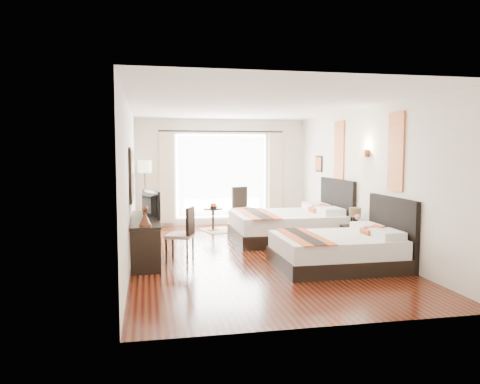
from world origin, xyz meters
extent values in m
cube|color=#330B09|center=(0.00, 0.00, -0.01)|extent=(4.50, 7.50, 0.01)
cube|color=white|center=(0.00, 0.00, 2.79)|extent=(4.50, 7.50, 0.02)
cube|color=silver|center=(2.25, 0.00, 1.40)|extent=(0.01, 7.50, 2.80)
cube|color=silver|center=(-2.25, 0.00, 1.40)|extent=(0.01, 7.50, 2.80)
cube|color=silver|center=(0.00, 3.75, 1.40)|extent=(4.50, 0.01, 2.80)
cube|color=silver|center=(0.00, -3.75, 1.40)|extent=(4.50, 0.01, 2.80)
cube|color=white|center=(0.00, 3.73, 1.30)|extent=(2.40, 0.02, 2.20)
cube|color=white|center=(0.00, 3.67, 1.30)|extent=(2.30, 0.02, 2.10)
cube|color=beige|center=(-1.45, 3.63, 1.28)|extent=(0.35, 0.14, 2.35)
cube|color=beige|center=(1.45, 3.63, 1.28)|extent=(0.35, 0.14, 2.35)
cube|color=maroon|center=(2.23, -1.22, 1.95)|extent=(0.03, 0.50, 1.35)
cube|color=maroon|center=(2.23, 1.19, 1.95)|extent=(0.03, 0.50, 1.35)
cube|color=#472819|center=(2.19, -0.17, 1.92)|extent=(0.10, 0.14, 0.14)
cube|color=black|center=(-2.22, -0.01, 1.55)|extent=(0.04, 1.25, 0.95)
cube|color=white|center=(-2.19, -0.01, 1.55)|extent=(0.01, 1.12, 0.82)
cube|color=black|center=(1.16, -1.22, 0.12)|extent=(2.00, 1.56, 0.24)
cube|color=silver|center=(1.16, -1.22, 0.39)|extent=(1.94, 1.52, 0.29)
cube|color=black|center=(2.20, -1.22, 0.59)|extent=(0.08, 1.56, 1.17)
cube|color=#B0451C|center=(0.60, -1.22, 0.55)|extent=(0.54, 1.62, 0.02)
cube|color=black|center=(1.01, 1.19, 0.14)|extent=(2.29, 1.79, 0.28)
cube|color=silver|center=(1.01, 1.19, 0.45)|extent=(2.23, 1.75, 0.34)
cube|color=black|center=(2.20, 1.19, 0.67)|extent=(0.08, 1.79, 1.34)
cube|color=#B0451C|center=(0.37, 1.19, 0.62)|extent=(0.62, 1.85, 0.02)
cube|color=black|center=(2.01, -0.17, 0.25)|extent=(0.42, 0.52, 0.50)
cylinder|color=black|center=(2.03, -0.12, 0.60)|extent=(0.10, 0.10, 0.19)
cylinder|color=#463821|center=(2.03, -0.12, 0.78)|extent=(0.23, 0.23, 0.17)
imported|color=black|center=(2.01, -0.27, 0.57)|extent=(0.15, 0.15, 0.14)
cube|color=black|center=(-1.99, -0.01, 0.38)|extent=(0.50, 2.20, 0.76)
imported|color=black|center=(-1.97, 0.00, 1.00)|extent=(0.38, 0.86, 0.50)
cube|color=#C4AD97|center=(-1.39, -0.23, 0.45)|extent=(0.58, 0.58, 0.06)
cube|color=black|center=(-1.21, -0.30, 0.72)|extent=(0.20, 0.41, 0.50)
cylinder|color=black|center=(-2.00, 3.44, 0.02)|extent=(0.26, 0.26, 0.03)
cylinder|color=#472819|center=(-2.00, 3.44, 0.76)|extent=(0.03, 0.03, 1.47)
cylinder|color=beige|center=(-2.00, 3.44, 1.58)|extent=(0.35, 0.35, 0.31)
cylinder|color=black|center=(-0.36, 2.85, 0.28)|extent=(0.49, 0.49, 0.56)
imported|color=#4B341A|center=(-0.35, 2.82, 0.59)|extent=(0.27, 0.27, 0.06)
cube|color=#C4AD97|center=(0.46, 2.96, 0.49)|extent=(0.64, 0.64, 0.07)
cube|color=black|center=(0.38, 3.16, 0.78)|extent=(0.44, 0.23, 0.54)
cube|color=#A07F60|center=(0.08, 2.84, 0.01)|extent=(1.54, 1.22, 0.01)
camera|label=1|loc=(-1.95, -8.55, 1.96)|focal=35.00mm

